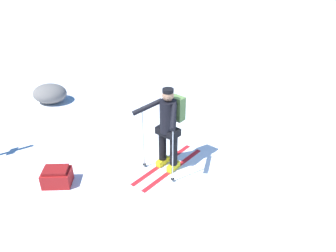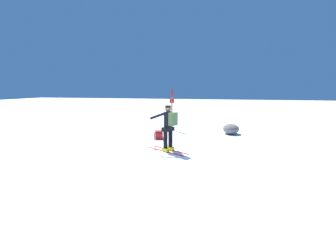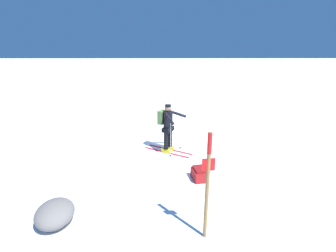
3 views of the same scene
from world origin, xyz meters
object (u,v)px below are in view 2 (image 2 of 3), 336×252
Objects in this scene: skier at (168,125)px; dropped_backpack at (159,135)px; rock_boulder at (231,129)px; trail_marker at (172,106)px.

skier is 2.24m from dropped_backpack.
dropped_backpack is (1.91, 0.89, -0.78)m from skier.
skier is 1.82× the size of rock_boulder.
dropped_backpack is 3.75m from rock_boulder.
skier reaches higher than rock_boulder.
skier is at bearing -155.09° from dropped_backpack.
trail_marker is at bearing -4.16° from dropped_backpack.
rock_boulder is at bearing -32.66° from skier.
trail_marker is (4.12, 0.72, 0.36)m from skier.
dropped_backpack is 0.62× the size of rock_boulder.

